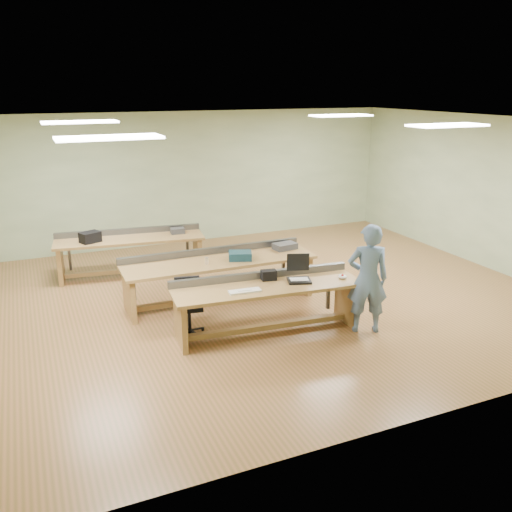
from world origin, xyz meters
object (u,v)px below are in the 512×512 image
task_chair (189,313)px  parts_bin_grey (285,246)px  parts_bin_teal (240,256)px  workbench_mid (219,270)px  workbench_back (130,247)px  workbench_front (267,297)px  laptop_base (299,281)px  mug (233,255)px  camera_bag (269,275)px  drinks_can (207,261)px  person (368,279)px

task_chair → parts_bin_grey: size_ratio=2.07×
parts_bin_teal → parts_bin_grey: parts_bin_teal is taller
workbench_mid → task_chair: size_ratio=3.94×
workbench_back → workbench_front: bearing=-60.9°
laptop_base → mug: 1.55m
laptop_base → workbench_back: bearing=136.1°
laptop_base → camera_bag: size_ratio=1.51×
workbench_back → parts_bin_teal: parts_bin_teal is taller
workbench_front → task_chair: size_ratio=3.44×
parts_bin_grey → drinks_can: size_ratio=3.63×
laptop_base → task_chair: task_chair is taller
parts_bin_teal → drinks_can: bearing=-178.6°
workbench_back → laptop_base: size_ratio=8.50×
workbench_front → parts_bin_teal: size_ratio=7.54×
drinks_can → person: bearing=-44.1°
workbench_mid → parts_bin_grey: (1.29, 0.09, 0.24)m
task_chair → mug: mug is taller
workbench_mid → parts_bin_teal: size_ratio=8.62×
task_chair → camera_bag: bearing=-1.3°
mug → person: bearing=-55.1°
person → workbench_back: bearing=-31.7°
task_chair → mug: (1.08, 0.95, 0.49)m
task_chair → workbench_mid: bearing=61.1°
person → parts_bin_teal: 2.24m
laptop_base → workbench_front: bearing=-169.6°
workbench_front → drinks_can: 1.39m
workbench_front → workbench_mid: size_ratio=0.87×
laptop_base → parts_bin_teal: parts_bin_teal is taller
person → task_chair: (-2.45, 1.01, -0.53)m
laptop_base → task_chair: 1.72m
parts_bin_teal → person: bearing=-55.0°
camera_bag → parts_bin_teal: size_ratio=0.59×
task_chair → drinks_can: drinks_can is taller
parts_bin_teal → mug: parts_bin_teal is taller
task_chair → parts_bin_teal: size_ratio=2.19×
workbench_mid → laptop_base: size_ratio=9.70×
workbench_mid → parts_bin_grey: bearing=4.6°
workbench_front → workbench_back: bearing=116.6°
workbench_front → laptop_base: workbench_front is taller
workbench_front → person: person is taller
workbench_front → task_chair: workbench_front is taller
workbench_front → task_chair: (-1.07, 0.45, -0.25)m
person → drinks_can: size_ratio=15.08×
mug → drinks_can: 0.53m
workbench_mid → camera_bag: size_ratio=14.62×
workbench_front → parts_bin_teal: bearing=90.8°
workbench_back → mug: 2.42m
laptop_base → camera_bag: (-0.38, 0.25, 0.06)m
workbench_mid → camera_bag: bearing=-73.7°
workbench_back → task_chair: workbench_back is taller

